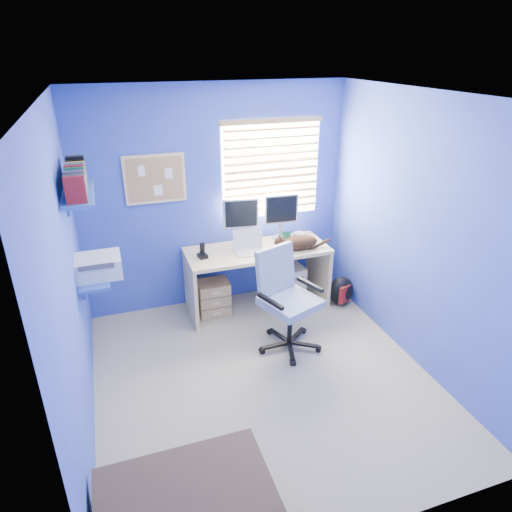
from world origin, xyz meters
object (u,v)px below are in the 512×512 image
object	(u,v)px
laptop	(250,243)
office_chair	(287,312)
cat	(300,242)
desk	(257,278)
tower_pc	(291,280)

from	to	relation	value
laptop	office_chair	distance (m)	0.90
cat	office_chair	xyz separation A→B (m)	(-0.42, -0.68, -0.43)
desk	cat	world-z (taller)	cat
tower_pc	laptop	bearing A→B (deg)	-170.55
tower_pc	office_chair	world-z (taller)	office_chair
laptop	tower_pc	bearing A→B (deg)	18.73
cat	desk	bearing A→B (deg)	173.74
cat	office_chair	distance (m)	0.91
desk	tower_pc	distance (m)	0.49
desk	laptop	xyz separation A→B (m)	(-0.10, -0.07, 0.48)
laptop	cat	world-z (taller)	laptop
desk	office_chair	size ratio (longest dim) A/B	1.55
cat	tower_pc	xyz separation A→B (m)	(0.01, 0.22, -0.59)
tower_pc	cat	bearing A→B (deg)	-97.21
laptop	office_chair	xyz separation A→B (m)	(0.13, -0.76, -0.46)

